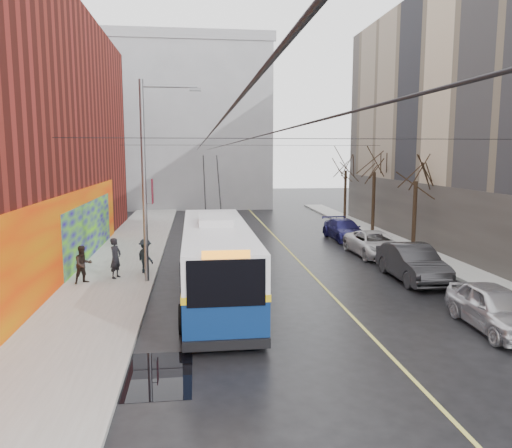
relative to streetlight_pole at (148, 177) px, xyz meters
The scene contains 21 objects.
ground 12.70m from the streetlight_pole, 58.46° to the right, with size 140.00×140.00×0.00m, color black.
sidewalk_left 5.50m from the streetlight_pole, 132.95° to the left, with size 4.00×60.00×0.15m, color gray.
sidewalk_right 16.00m from the streetlight_pole, ahead, with size 2.00×60.00×0.15m, color gray.
lane_line 9.89m from the streetlight_pole, 27.64° to the left, with size 0.12×50.00×0.01m, color #BFB74C.
building_far 35.24m from the streetlight_pole, 89.77° to the left, with size 20.50×12.10×18.00m.
streetlight_pole is the anchor object (origin of this frame).
catenary_wires 6.14m from the streetlight_pole, 52.95° to the left, with size 18.00×60.00×0.22m.
tree_near 16.28m from the streetlight_pole, 21.62° to the left, with size 3.20×3.20×6.40m.
tree_mid 19.96m from the streetlight_pole, 40.65° to the left, with size 3.20×3.20×6.68m.
tree_far 25.09m from the streetlight_pole, 52.88° to the left, with size 3.20×3.20×6.57m.
puddle 10.71m from the streetlight_pole, 86.41° to the right, with size 2.60×2.99×0.01m, color black.
pigeons_flying 4.31m from the streetlight_pole, ahead, with size 1.21×2.47×2.35m.
trolleybus 5.03m from the streetlight_pole, 41.55° to the right, with size 2.90×12.22×5.76m.
parked_car_a 14.63m from the streetlight_pole, 31.77° to the right, with size 1.78×4.41×1.50m, color silver.
parked_car_b 12.69m from the streetlight_pole, ahead, with size 1.76×5.05×1.66m, color #272629.
parked_car_c 13.76m from the streetlight_pole, 21.16° to the left, with size 2.32×5.04×1.40m, color silver.
parked_car_d 16.33m from the streetlight_pole, 40.05° to the left, with size 1.96×4.81×1.40m, color #181650.
following_car 9.36m from the streetlight_pole, 69.40° to the left, with size 1.97×4.91×1.67m, color #BDBCC2.
pedestrian_a 4.17m from the streetlight_pole, 155.87° to the left, with size 0.68×0.45×1.86m, color black.
pedestrian_b 4.83m from the streetlight_pole, behind, with size 0.82×0.64×1.68m, color black.
pedestrian_c 4.17m from the streetlight_pole, 103.37° to the left, with size 1.07×0.61×1.65m, color black.
Camera 1 is at (-4.08, -12.36, 5.87)m, focal length 35.00 mm.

